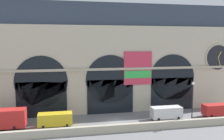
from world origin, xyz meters
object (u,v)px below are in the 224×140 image
at_px(van_midwest, 55,119).
at_px(box_truck_west, 0,119).
at_px(van_mideast, 166,112).
at_px(van_east, 217,110).
at_px(street_lamp_quayside, 193,98).

bearing_deg(van_midwest, box_truck_west, 178.64).
distance_m(van_mideast, van_east, 9.65).
height_order(van_mideast, street_lamp_quayside, street_lamp_quayside).
distance_m(box_truck_west, van_mideast, 26.39).
bearing_deg(van_mideast, van_midwest, -179.91).
relative_size(box_truck_west, van_east, 1.44).
height_order(van_midwest, van_east, same).
height_order(van_midwest, street_lamp_quayside, street_lamp_quayside).
bearing_deg(street_lamp_quayside, van_midwest, 171.05).
bearing_deg(van_east, street_lamp_quayside, -154.47).
height_order(box_truck_west, van_mideast, box_truck_west).
relative_size(van_mideast, van_east, 1.00).
bearing_deg(van_midwest, van_mideast, 0.09).
bearing_deg(box_truck_west, van_east, -0.44).
xyz_separation_m(van_mideast, van_east, (9.65, -0.12, 0.00)).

